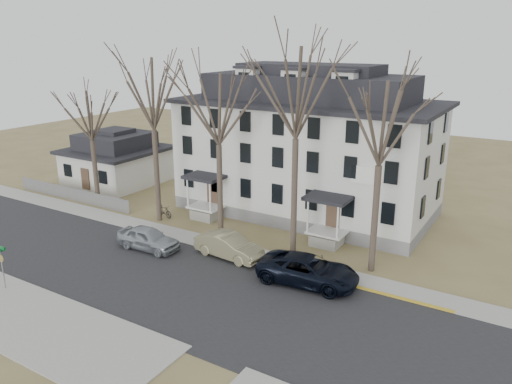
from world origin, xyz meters
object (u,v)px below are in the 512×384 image
Objects in this scene: tree_far_left at (152,89)px; bicycle_left at (200,209)px; boarding_house at (307,148)px; small_house at (117,160)px; street_sign at (1,261)px; tree_center at (297,86)px; bicycle_right at (164,212)px; car_navy at (308,271)px; car_silver at (148,239)px; tree_bungalow at (90,112)px; tree_mid_right at (382,118)px; car_tan at (229,246)px; tree_mid_left at (218,104)px.

bicycle_left is (1.87, 2.86, -9.92)m from tree_far_left.
boarding_house is 2.39× the size of small_house.
small_house reaches higher than street_sign.
street_sign is (-11.82, -13.40, -9.30)m from tree_center.
boarding_house is 12.74m from bicycle_right.
small_house reaches higher than car_navy.
car_silver is at bearing -161.56° from bicycle_left.
bicycle_right is (-3.33, 5.39, -0.28)m from car_silver.
small_house is 13.42m from bicycle_left.
bicycle_left is at bearing 164.24° from tree_center.
small_house is 18.12m from car_silver.
tree_bungalow is 23.33m from car_navy.
tree_mid_right is 7.62× the size of bicycle_right.
small_house is (-20.00, -1.96, -3.13)m from boarding_house.
car_navy is (6.04, -0.62, 0.04)m from car_tan.
bicycle_left is at bearing 54.32° from car_tan.
tree_bungalow is at bearing 180.00° from tree_center.
tree_mid_left is 10.92m from bicycle_right.
boarding_house is 1.52× the size of tree_far_left.
tree_bungalow is (-7.00, 0.00, -2.22)m from tree_far_left.
tree_far_left is at bearing 32.49° from car_silver.
car_navy is 2.21× the size of street_sign.
car_navy is at bearing -91.19° from car_tan.
car_navy is at bearing -108.89° from bicycle_left.
tree_bungalow reaches higher than street_sign.
bicycle_left is at bearing 56.76° from tree_far_left.
tree_far_left is at bearing -137.82° from boarding_house.
car_silver is at bearing -151.02° from tree_center.
car_silver is at bearing -55.40° from tree_far_left.
boarding_house is at bearing 59.28° from street_sign.
tree_mid_left is at bearing 0.00° from tree_bungalow.
tree_mid_left and tree_mid_right have the same top height.
car_navy is (14.86, -3.66, -9.51)m from tree_far_left.
bicycle_right is (10.99, -5.62, -1.75)m from small_house.
tree_mid_right is (5.50, 0.00, -1.48)m from tree_center.
tree_center is at bearing -41.62° from car_tan.
car_silver is (14.32, -11.01, -1.47)m from small_house.
bicycle_left is at bearing 169.63° from tree_mid_right.
car_tan is 9.55m from bicycle_right.
street_sign is (-8.64, -10.35, 0.99)m from car_tan.
tree_bungalow is (-24.50, 0.00, -1.48)m from tree_mid_right.
bicycle_right is at bearing 178.10° from tree_mid_right.
small_house is 22.56m from street_sign.
tree_mid_right is 17.38m from car_silver.
tree_mid_left is 13.08m from tree_bungalow.
bicycle_right is (-0.01, 0.58, -9.84)m from tree_far_left.
bicycle_left is at bearing -33.35° from bicycle_right.
tree_far_left is at bearing -29.39° from small_house.
small_house reaches higher than bicycle_right.
tree_bungalow reaches higher than bicycle_right.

